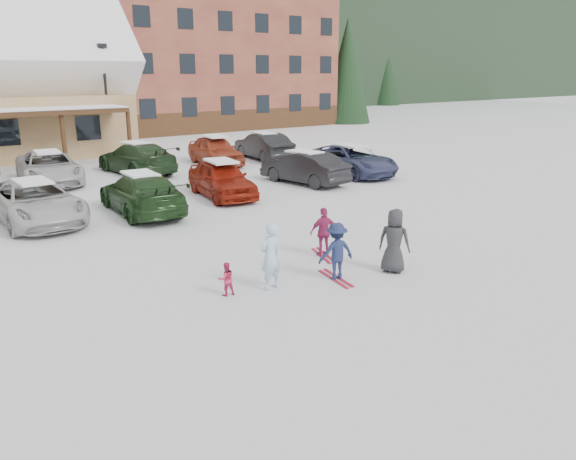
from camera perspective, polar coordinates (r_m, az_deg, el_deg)
ground at (r=14.07m, az=1.42°, el=-5.02°), size 160.00×160.00×0.00m
alpine_hotel at (r=53.41m, az=-12.07°, el=19.48°), size 31.48×14.01×21.48m
lamp_post at (r=36.23m, az=-17.99°, el=13.04°), size 0.50×0.25×6.53m
conifer_1 at (r=56.97m, az=6.02°, el=17.09°), size 4.84×4.84×11.22m
conifer_3 at (r=56.18m, az=-22.47°, el=14.87°), size 3.96×3.96×9.18m
conifer_4 at (r=70.35m, az=0.59°, el=17.17°), size 5.06×5.06×11.73m
adult_skier at (r=13.21m, az=-1.81°, el=-2.68°), size 0.66×0.49×1.63m
toddler_red at (r=13.05m, az=-6.30°, el=-4.96°), size 0.44×0.37×0.80m
child_navy at (r=13.89m, az=4.93°, el=-2.18°), size 1.02×0.70×1.45m
skis_child_navy at (r=14.13m, az=4.86°, el=-4.92°), size 0.45×1.41×0.03m
child_magenta at (r=15.63m, az=3.68°, el=-0.21°), size 0.88×0.58×1.39m
skis_child_magenta at (r=15.83m, az=3.64°, el=-2.57°), size 0.64×1.39×0.03m
bystander_dark at (r=14.57m, az=10.74°, el=-1.09°), size 0.87×0.97×1.67m
parked_car_2 at (r=20.92m, az=-24.32°, el=2.63°), size 2.61×5.31×1.45m
parked_car_3 at (r=21.04m, az=-14.64°, el=3.62°), size 2.36×5.15×1.46m
parked_car_4 at (r=23.17m, az=-6.76°, el=5.18°), size 2.40×4.61×1.50m
parked_car_5 at (r=25.82m, az=1.67°, el=6.35°), size 2.19×4.63×1.47m
parked_car_6 at (r=28.20m, az=6.42°, el=7.07°), size 2.54×5.30×1.46m
parked_car_10 at (r=27.98m, az=-23.11°, el=5.84°), size 3.01×5.55×1.48m
parked_car_11 at (r=29.40m, az=-15.13°, el=7.07°), size 2.74×5.55×1.55m
parked_car_12 at (r=31.37m, az=-7.40°, el=8.02°), size 2.31×4.75×1.56m
parked_car_13 at (r=33.03m, az=-2.50°, el=8.52°), size 2.05×4.81×1.54m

